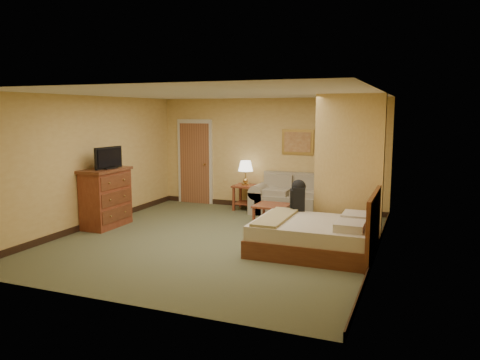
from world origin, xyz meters
The scene contains 17 objects.
floor centered at (0.00, 0.00, 0.00)m, with size 6.00×6.00×0.00m, color #535738.
ceiling centered at (0.00, 0.00, 2.60)m, with size 6.00×6.00×0.00m, color white.
back_wall centered at (0.00, 3.00, 1.30)m, with size 5.50×0.02×2.60m, color #D7AE5C.
left_wall centered at (-2.75, 0.00, 1.30)m, with size 0.02×6.00×2.60m, color #D7AE5C.
right_wall centered at (2.75, 0.00, 1.30)m, with size 0.02×6.00×2.60m, color #D7AE5C.
partition centered at (2.15, 0.93, 1.30)m, with size 1.20×0.15×2.60m, color #D7AE5C.
door centered at (-1.95, 2.96, 1.03)m, with size 0.94×0.16×2.10m.
baseboard centered at (0.00, 2.99, 0.06)m, with size 5.50×0.02×0.12m, color black.
loveseat centered at (0.68, 2.58, 0.30)m, with size 1.81×0.84×0.91m.
side_table centered at (-0.47, 2.65, 0.39)m, with size 0.53×0.53×0.59m.
table_lamp centered at (-0.47, 2.65, 1.02)m, with size 0.35×0.35×0.57m.
coffee_table centered at (0.58, 1.40, 0.31)m, with size 0.69×0.69×0.43m.
wall_picture centered at (0.68, 2.97, 1.60)m, with size 0.74×0.04×0.58m.
dresser centered at (-2.48, 0.08, 0.59)m, with size 0.58×1.10×1.18m.
tv centered at (-2.38, 0.08, 1.38)m, with size 0.21×0.71×0.43m.
bed centered at (1.82, -0.10, 0.29)m, with size 1.95×1.63×1.05m.
backpack centered at (1.30, 0.69, 0.81)m, with size 0.30×0.37×0.56m.
Camera 1 is at (3.38, -7.45, 2.29)m, focal length 35.00 mm.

